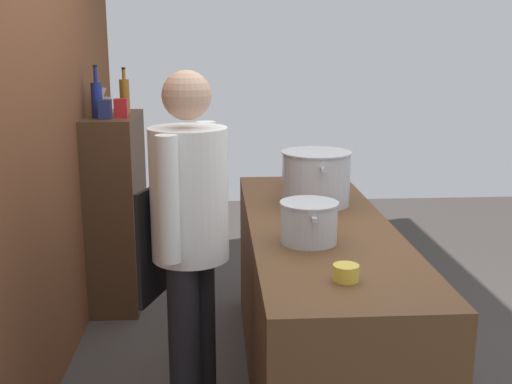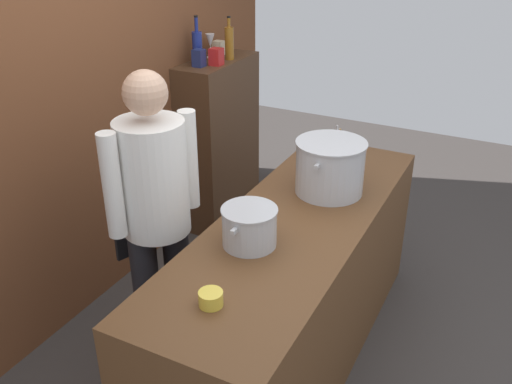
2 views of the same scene
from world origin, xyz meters
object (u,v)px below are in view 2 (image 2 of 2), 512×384
object	(u,v)px
wine_bottle_amber	(229,43)
wine_glass_wide	(210,41)
utensil_crock	(338,152)
stockpot_large	(330,167)
stockpot_small	(249,227)
spice_tin_red	(216,57)
chef	(155,207)
spice_tin_cream	(219,48)
spice_tin_navy	(199,58)
butter_jar	(211,299)
wine_bottle_cobalt	(197,46)

from	to	relation	value
wine_bottle_amber	wine_glass_wide	distance (m)	0.15
utensil_crock	stockpot_large	bearing A→B (deg)	-167.32
stockpot_small	wine_bottle_amber	bearing A→B (deg)	31.91
wine_glass_wide	spice_tin_red	size ratio (longest dim) A/B	1.47
chef	spice_tin_cream	world-z (taller)	chef
spice_tin_red	spice_tin_cream	world-z (taller)	spice_tin_red
wine_bottle_amber	wine_glass_wide	xyz separation A→B (m)	(-0.02, 0.15, -0.00)
spice_tin_navy	spice_tin_red	world-z (taller)	spice_tin_navy
butter_jar	spice_tin_navy	distance (m)	2.20
wine_bottle_cobalt	spice_tin_cream	xyz separation A→B (m)	(0.28, -0.01, -0.07)
chef	spice_tin_red	xyz separation A→B (m)	(1.44, 0.48, 0.39)
chef	wine_glass_wide	world-z (taller)	chef
wine_bottle_cobalt	wine_glass_wide	world-z (taller)	wine_bottle_cobalt
chef	stockpot_large	xyz separation A→B (m)	(0.68, -0.67, 0.08)
stockpot_small	wine_glass_wide	xyz separation A→B (m)	(1.61, 1.16, 0.43)
spice_tin_navy	utensil_crock	bearing A→B (deg)	-102.79
wine_glass_wide	spice_tin_red	xyz separation A→B (m)	(-0.17, -0.15, -0.06)
stockpot_small	wine_bottle_amber	size ratio (longest dim) A/B	1.05
wine_bottle_cobalt	stockpot_small	bearing A→B (deg)	-140.86
stockpot_large	wine_bottle_amber	bearing A→B (deg)	50.50
stockpot_small	wine_glass_wide	bearing A→B (deg)	35.88
stockpot_small	wine_bottle_amber	xyz separation A→B (m)	(1.63, 1.01, 0.43)
wine_bottle_amber	wine_glass_wide	bearing A→B (deg)	97.36
stockpot_large	utensil_crock	world-z (taller)	stockpot_large
butter_jar	wine_bottle_cobalt	distance (m)	2.31
butter_jar	spice_tin_red	world-z (taller)	spice_tin_red
spice_tin_navy	spice_tin_cream	xyz separation A→B (m)	(0.36, 0.05, -0.01)
wine_bottle_cobalt	wine_glass_wide	distance (m)	0.18
wine_glass_wide	spice_tin_cream	bearing A→B (deg)	-5.30
stockpot_large	wine_bottle_cobalt	world-z (taller)	wine_bottle_cobalt
butter_jar	spice_tin_navy	bearing A→B (deg)	32.89
stockpot_small	spice_tin_red	xyz separation A→B (m)	(1.44, 1.01, 0.37)
chef	wine_glass_wide	xyz separation A→B (m)	(1.61, 0.63, 0.46)
chef	spice_tin_cream	xyz separation A→B (m)	(1.71, 0.62, 0.39)
wine_glass_wide	utensil_crock	bearing A→B (deg)	-113.37
spice_tin_navy	spice_tin_red	xyz separation A→B (m)	(0.09, -0.09, -0.00)
stockpot_small	butter_jar	world-z (taller)	stockpot_small
wine_bottle_amber	spice_tin_cream	world-z (taller)	wine_bottle_amber
wine_bottle_cobalt	spice_tin_red	world-z (taller)	wine_bottle_cobalt
spice_tin_navy	spice_tin_cream	bearing A→B (deg)	8.49
utensil_crock	chef	bearing A→B (deg)	152.04
stockpot_small	spice_tin_red	bearing A→B (deg)	35.18
wine_bottle_cobalt	spice_tin_navy	bearing A→B (deg)	-142.82
utensil_crock	spice_tin_red	world-z (taller)	spice_tin_red
wine_bottle_amber	spice_tin_navy	distance (m)	0.30
spice_tin_navy	spice_tin_cream	size ratio (longest dim) A/B	1.15
spice_tin_cream	utensil_crock	bearing A→B (deg)	-117.47
wine_bottle_amber	wine_bottle_cobalt	world-z (taller)	wine_bottle_cobalt
utensil_crock	butter_jar	world-z (taller)	utensil_crock
spice_tin_navy	stockpot_large	bearing A→B (deg)	-118.32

